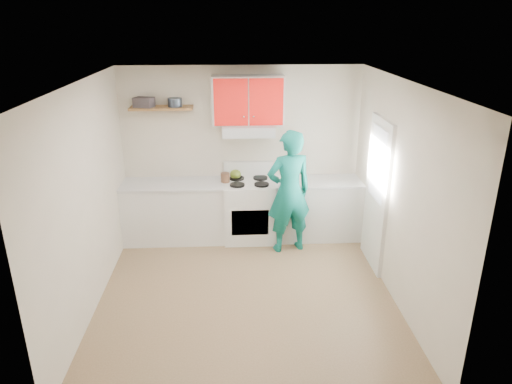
{
  "coord_description": "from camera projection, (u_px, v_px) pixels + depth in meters",
  "views": [
    {
      "loc": [
        -0.15,
        -5.0,
        3.25
      ],
      "look_at": [
        0.15,
        0.55,
        1.15
      ],
      "focal_mm": 32.64,
      "sensor_mm": 36.0,
      "label": 1
    }
  ],
  "objects": [
    {
      "name": "ceiling",
      "position": [
        245.0,
        82.0,
        4.91
      ],
      "size": [
        3.6,
        3.8,
        0.04
      ],
      "primitive_type": "cube",
      "color": "white",
      "rests_on": "floor"
    },
    {
      "name": "stove",
      "position": [
        249.0,
        210.0,
        7.14
      ],
      "size": [
        0.76,
        0.65,
        0.92
      ],
      "primitive_type": "cube",
      "color": "white",
      "rests_on": "floor"
    },
    {
      "name": "back_wall",
      "position": [
        242.0,
        152.0,
        7.14
      ],
      "size": [
        3.6,
        0.04,
        2.6
      ],
      "primitive_type": "cube",
      "color": "beige",
      "rests_on": "floor"
    },
    {
      "name": "shelf",
      "position": [
        161.0,
        108.0,
        6.69
      ],
      "size": [
        0.9,
        0.3,
        0.04
      ],
      "primitive_type": "cube",
      "color": "brown",
      "rests_on": "back_wall"
    },
    {
      "name": "range_hood",
      "position": [
        248.0,
        130.0,
        6.8
      ],
      "size": [
        0.76,
        0.44,
        0.15
      ],
      "primitive_type": "cube",
      "color": "silver",
      "rests_on": "back_wall"
    },
    {
      "name": "floor",
      "position": [
        246.0,
        293.0,
        5.83
      ],
      "size": [
        3.8,
        3.8,
        0.0
      ],
      "primitive_type": "plane",
      "color": "brown",
      "rests_on": "ground"
    },
    {
      "name": "door",
      "position": [
        377.0,
        194.0,
        6.21
      ],
      "size": [
        0.05,
        0.85,
        2.05
      ],
      "primitive_type": "cube",
      "color": "white",
      "rests_on": "floor"
    },
    {
      "name": "kettle",
      "position": [
        235.0,
        174.0,
        7.1
      ],
      "size": [
        0.23,
        0.23,
        0.15
      ],
      "primitive_type": "ellipsoid",
      "rotation": [
        0.0,
        0.0,
        -0.43
      ],
      "color": "olive",
      "rests_on": "stove"
    },
    {
      "name": "door_glass",
      "position": [
        378.0,
        164.0,
        6.06
      ],
      "size": [
        0.01,
        0.55,
        0.95
      ],
      "primitive_type": "cube",
      "color": "white",
      "rests_on": "door"
    },
    {
      "name": "silicone_mat",
      "position": [
        341.0,
        182.0,
        7.05
      ],
      "size": [
        0.27,
        0.23,
        0.01
      ],
      "primitive_type": "cube",
      "rotation": [
        0.0,
        0.0,
        0.03
      ],
      "color": "red",
      "rests_on": "counter_right"
    },
    {
      "name": "person",
      "position": [
        289.0,
        192.0,
        6.63
      ],
      "size": [
        0.75,
        0.59,
        1.81
      ],
      "primitive_type": "imported",
      "rotation": [
        0.0,
        0.0,
        3.4
      ],
      "color": "#0B6A5F",
      "rests_on": "floor"
    },
    {
      "name": "crock",
      "position": [
        225.0,
        178.0,
        6.97
      ],
      "size": [
        0.16,
        0.16,
        0.16
      ],
      "primitive_type": "cylinder",
      "rotation": [
        0.0,
        0.0,
        -0.22
      ],
      "color": "brown",
      "rests_on": "counter_left"
    },
    {
      "name": "counter_right",
      "position": [
        316.0,
        209.0,
        7.22
      ],
      "size": [
        1.32,
        0.6,
        0.9
      ],
      "primitive_type": "cube",
      "color": "silver",
      "rests_on": "floor"
    },
    {
      "name": "left_wall",
      "position": [
        87.0,
        200.0,
        5.28
      ],
      "size": [
        0.04,
        3.8,
        2.6
      ],
      "primitive_type": "cube",
      "color": "beige",
      "rests_on": "floor"
    },
    {
      "name": "right_wall",
      "position": [
        399.0,
        194.0,
        5.46
      ],
      "size": [
        0.04,
        3.8,
        2.6
      ],
      "primitive_type": "cube",
      "color": "beige",
      "rests_on": "floor"
    },
    {
      "name": "books",
      "position": [
        144.0,
        102.0,
        6.62
      ],
      "size": [
        0.31,
        0.26,
        0.14
      ],
      "primitive_type": "cube",
      "rotation": [
        0.0,
        0.0,
        -0.32
      ],
      "color": "#3C353B",
      "rests_on": "shelf"
    },
    {
      "name": "cutting_board",
      "position": [
        293.0,
        182.0,
        7.02
      ],
      "size": [
        0.33,
        0.28,
        0.02
      ],
      "primitive_type": "cube",
      "rotation": [
        0.0,
        0.0,
        0.27
      ],
      "color": "olive",
      "rests_on": "counter_right"
    },
    {
      "name": "upper_cabinets",
      "position": [
        248.0,
        100.0,
        6.7
      ],
      "size": [
        1.02,
        0.33,
        0.7
      ],
      "primitive_type": "cube",
      "color": "red",
      "rests_on": "back_wall"
    },
    {
      "name": "front_wall",
      "position": [
        254.0,
        286.0,
        3.59
      ],
      "size": [
        3.6,
        0.04,
        2.6
      ],
      "primitive_type": "cube",
      "color": "beige",
      "rests_on": "floor"
    },
    {
      "name": "tin",
      "position": [
        175.0,
        102.0,
        6.66
      ],
      "size": [
        0.25,
        0.25,
        0.12
      ],
      "primitive_type": "cylinder",
      "rotation": [
        0.0,
        0.0,
        -0.26
      ],
      "color": "#333D4C",
      "rests_on": "shelf"
    },
    {
      "name": "counter_left",
      "position": [
        175.0,
        212.0,
        7.11
      ],
      "size": [
        1.52,
        0.6,
        0.9
      ],
      "primitive_type": "cube",
      "color": "silver",
      "rests_on": "floor"
    }
  ]
}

